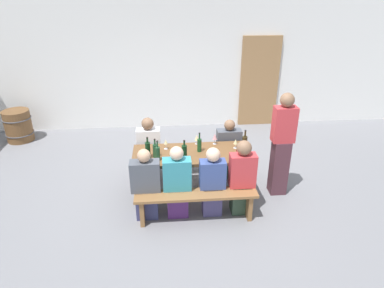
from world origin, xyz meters
TOP-DOWN VIEW (x-y plane):
  - ground_plane at (0.00, 0.00)m, footprint 24.00×24.00m
  - back_wall at (0.00, 3.10)m, footprint 14.00×0.20m
  - wooden_door at (1.84, 2.96)m, footprint 0.90×0.06m
  - tasting_table at (0.00, 0.00)m, footprint 1.84×0.76m
  - bench_near at (0.00, -0.68)m, footprint 1.74×0.30m
  - bench_far at (0.00, 0.68)m, footprint 1.74×0.30m
  - wine_bottle_0 at (-0.56, -0.10)m, footprint 0.07×0.07m
  - wine_bottle_1 at (-0.13, -0.20)m, footprint 0.08×0.08m
  - wine_bottle_2 at (-0.67, -0.10)m, footprint 0.08×0.08m
  - wine_bottle_3 at (-0.52, -0.20)m, footprint 0.07×0.07m
  - wine_bottle_4 at (0.84, 0.06)m, footprint 0.08×0.08m
  - wine_bottle_5 at (0.12, 0.04)m, footprint 0.07×0.07m
  - wine_glass_0 at (-0.40, 0.17)m, footprint 0.06×0.06m
  - wine_glass_1 at (0.40, 0.29)m, footprint 0.08×0.08m
  - wine_glass_2 at (0.69, -0.15)m, footprint 0.07×0.07m
  - wine_glass_3 at (0.11, 0.32)m, footprint 0.08×0.08m
  - wine_glass_4 at (0.70, 0.11)m, footprint 0.07×0.07m
  - seated_guest_near_0 at (-0.71, -0.53)m, footprint 0.42×0.24m
  - seated_guest_near_1 at (-0.26, -0.53)m, footprint 0.40×0.24m
  - seated_guest_near_2 at (0.25, -0.53)m, footprint 0.37×0.24m
  - seated_guest_near_3 at (0.68, -0.53)m, footprint 0.37×0.24m
  - seated_guest_far_0 at (-0.69, 0.53)m, footprint 0.39×0.24m
  - seated_guest_far_1 at (0.68, 0.53)m, footprint 0.42×0.24m
  - standing_host at (1.40, -0.06)m, footprint 0.34×0.24m
  - wine_barrel at (-3.58, 2.45)m, footprint 0.59×0.59m

SIDE VIEW (x-z plane):
  - ground_plane at x=0.00m, z-range 0.00..0.00m
  - wine_barrel at x=-3.58m, z-range 0.00..0.69m
  - bench_near at x=0.00m, z-range 0.12..0.57m
  - bench_far at x=0.00m, z-range 0.12..0.57m
  - seated_guest_far_1 at x=0.68m, z-range -0.04..1.03m
  - seated_guest_near_0 at x=-0.71m, z-range -0.04..1.06m
  - seated_guest_near_2 at x=0.25m, z-range -0.03..1.05m
  - seated_guest_near_1 at x=-0.26m, z-range -0.03..1.08m
  - seated_guest_far_0 at x=-0.69m, z-range -0.03..1.12m
  - seated_guest_near_3 at x=0.68m, z-range -0.02..1.14m
  - tasting_table at x=0.00m, z-range 0.29..1.04m
  - standing_host at x=1.40m, z-range -0.01..1.68m
  - wine_glass_4 at x=0.70m, z-range 0.78..0.94m
  - wine_glass_3 at x=0.11m, z-range 0.78..0.94m
  - wine_bottle_0 at x=-0.56m, z-range 0.71..1.01m
  - wine_bottle_5 at x=0.12m, z-range 0.71..1.02m
  - wine_bottle_3 at x=-0.52m, z-range 0.71..1.02m
  - wine_bottle_4 at x=0.84m, z-range 0.71..1.03m
  - wine_glass_0 at x=-0.40m, z-range 0.78..0.95m
  - wine_bottle_1 at x=-0.13m, z-range 0.71..1.02m
  - wine_glass_2 at x=0.69m, z-range 0.78..0.96m
  - wine_glass_1 at x=0.40m, z-range 0.79..0.96m
  - wine_bottle_2 at x=-0.67m, z-range 0.71..1.05m
  - wooden_door at x=1.84m, z-range 0.00..2.10m
  - back_wall at x=0.00m, z-range 0.00..3.20m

